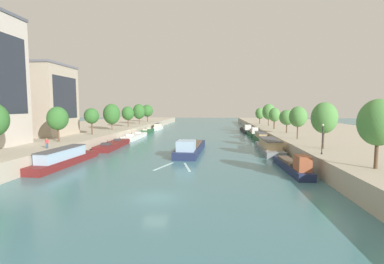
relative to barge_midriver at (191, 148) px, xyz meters
The scene contains 31 objects.
ground_plane 27.50m from the barge_midriver, 92.01° to the right, with size 400.00×400.00×0.00m, color #42757F.
quay_left 47.05m from the barge_midriver, 144.18° to the left, with size 36.00×170.00×2.52m, color #B2A893.
quay_right 45.50m from the barge_midriver, 37.24° to the left, with size 36.00×170.00×2.52m, color #B2A893.
barge_midriver is the anchor object (origin of this frame).
wake_behind_barge 13.24m from the barge_midriver, 94.80° to the right, with size 5.59×6.02×0.03m.
moored_boat_left_near 22.96m from the barge_midriver, 143.54° to the right, with size 3.40×16.59×2.76m.
moored_boat_left_end 18.57m from the barge_midriver, 164.34° to the left, with size 3.85×15.88×2.28m.
moored_boat_left_gap_after 28.92m from the barge_midriver, 128.88° to the left, with size 3.19×15.99×2.34m.
moored_boat_left_downstream 42.44m from the barge_midriver, 115.90° to the left, with size 2.78×13.01×2.42m.
moored_boat_left_second 55.71m from the barge_midriver, 108.70° to the left, with size 2.00×11.29×2.67m.
moored_boat_right_upstream 21.67m from the barge_midriver, 42.92° to the right, with size 2.62×13.57×2.94m.
moored_boat_right_lone 15.90m from the barge_midriver, ahead, with size 3.71×16.65×2.71m.
moored_boat_right_midway 24.72m from the barge_midriver, 47.92° to the left, with size 2.52×12.50×2.53m.
moored_boat_right_near 35.57m from the barge_midriver, 62.63° to the left, with size 2.48×12.59×3.01m.
moored_boat_right_second 48.58m from the barge_midriver, 71.01° to the left, with size 3.20×14.41×2.85m.
tree_left_end_of_row 25.84m from the barge_midriver, 169.09° to the right, with size 3.84×3.84×6.60m.
tree_left_far 26.60m from the barge_midriver, 160.36° to the left, with size 3.45×3.45×6.26m.
tree_left_second 33.65m from the barge_midriver, 138.28° to the left, with size 4.73×4.73×7.42m.
tree_left_distant 42.56m from the barge_midriver, 124.89° to the left, with size 4.03×4.03×6.70m.
tree_left_nearest 55.44m from the barge_midriver, 116.48° to the left, with size 4.57×4.57×7.62m.
tree_left_by_lamp 69.20m from the barge_midriver, 111.33° to the left, with size 4.78×4.78×7.45m.
tree_right_midway 32.82m from the barge_midriver, 46.75° to the right, with size 4.01×4.01×7.42m.
tree_right_third 24.66m from the barge_midriver, 23.30° to the right, with size 3.92×3.92×7.29m.
tree_right_nearest 22.81m from the barge_midriver, ahead, with size 3.54×3.54×6.65m.
tree_right_second 28.76m from the barge_midriver, 36.29° to the left, with size 3.77×3.77×5.82m.
tree_right_by_lamp 37.42m from the barge_midriver, 52.87° to the left, with size 3.35×3.35×6.26m.
tree_right_distant 47.17m from the barge_midriver, 60.89° to the left, with size 4.26×4.26×7.54m.
tree_right_past_mid 57.79m from the barge_midriver, 67.77° to the left, with size 3.42×3.42×6.16m.
lamppost_right_bank 24.91m from the barge_midriver, 36.76° to the right, with size 0.28×0.28×4.22m.
building_left_middle 36.60m from the barge_midriver, behind, with size 11.86×12.33×16.19m.
person_on_quay 25.38m from the barge_midriver, 148.85° to the right, with size 0.36×0.45×1.62m.
Camera 1 is at (6.02, -26.26, 9.11)m, focal length 25.58 mm.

